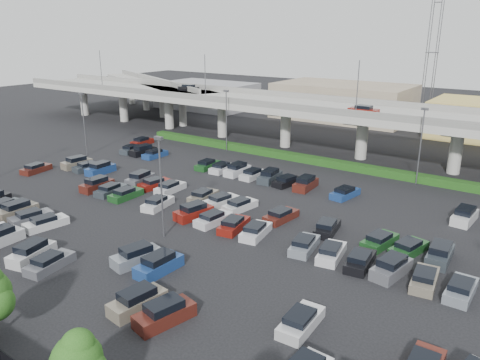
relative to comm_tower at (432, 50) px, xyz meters
The scene contains 8 objects.
ground 75.73m from the comm_tower, 93.09° to the right, with size 280.00×280.00×0.00m, color black.
overpass 43.10m from the comm_tower, 95.68° to the right, with size 150.00×13.00×15.80m.
on_ramp 64.67m from the comm_tower, 151.11° to the right, with size 50.93×30.13×8.80m.
hedge 51.42m from the comm_tower, 94.67° to the right, with size 66.00×1.60×1.10m, color #164113.
parked_cars 79.04m from the comm_tower, 93.61° to the right, with size 63.04×41.61×1.67m.
light_poles 73.06m from the comm_tower, 96.44° to the right, with size 66.90×48.38×10.30m.
distant_buildings 18.96m from the comm_tower, 55.50° to the right, with size 138.00×24.00×9.00m.
comm_tower is the anchor object (origin of this frame).
Camera 1 is at (31.16, -38.81, 19.93)m, focal length 35.00 mm.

